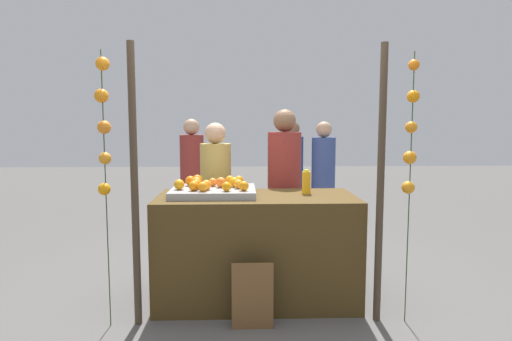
{
  "coord_description": "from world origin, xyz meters",
  "views": [
    {
      "loc": [
        -0.13,
        -3.7,
        1.53
      ],
      "look_at": [
        0.0,
        0.15,
        1.12
      ],
      "focal_mm": 30.69,
      "sensor_mm": 36.0,
      "label": 1
    }
  ],
  "objects_px": {
    "stall_counter": "(257,248)",
    "chalkboard_sign": "(253,297)",
    "vendor_left": "(216,204)",
    "orange_1": "(197,180)",
    "juice_bottle": "(306,182)",
    "vendor_right": "(284,198)",
    "orange_0": "(196,184)"
  },
  "relations": [
    {
      "from": "stall_counter",
      "to": "chalkboard_sign",
      "type": "distance_m",
      "value": 0.6
    },
    {
      "from": "vendor_left",
      "to": "chalkboard_sign",
      "type": "bearing_deg",
      "value": -74.62
    },
    {
      "from": "orange_1",
      "to": "juice_bottle",
      "type": "relative_size",
      "value": 0.42
    },
    {
      "from": "orange_1",
      "to": "chalkboard_sign",
      "type": "relative_size",
      "value": 0.17
    },
    {
      "from": "vendor_left",
      "to": "vendor_right",
      "type": "distance_m",
      "value": 0.7
    },
    {
      "from": "orange_1",
      "to": "juice_bottle",
      "type": "height_order",
      "value": "juice_bottle"
    },
    {
      "from": "juice_bottle",
      "to": "orange_1",
      "type": "bearing_deg",
      "value": 169.04
    },
    {
      "from": "orange_0",
      "to": "vendor_right",
      "type": "xyz_separation_m",
      "value": [
        0.82,
        0.69,
        -0.24
      ]
    },
    {
      "from": "stall_counter",
      "to": "vendor_right",
      "type": "height_order",
      "value": "vendor_right"
    },
    {
      "from": "stall_counter",
      "to": "vendor_right",
      "type": "bearing_deg",
      "value": 65.64
    },
    {
      "from": "orange_0",
      "to": "orange_1",
      "type": "relative_size",
      "value": 0.93
    },
    {
      "from": "orange_0",
      "to": "orange_1",
      "type": "height_order",
      "value": "orange_1"
    },
    {
      "from": "orange_0",
      "to": "chalkboard_sign",
      "type": "bearing_deg",
      "value": -49.03
    },
    {
      "from": "juice_bottle",
      "to": "vendor_left",
      "type": "relative_size",
      "value": 0.14
    },
    {
      "from": "orange_0",
      "to": "juice_bottle",
      "type": "xyz_separation_m",
      "value": [
        0.95,
        0.11,
        -0.0
      ]
    },
    {
      "from": "stall_counter",
      "to": "juice_bottle",
      "type": "xyz_separation_m",
      "value": [
        0.44,
        0.08,
        0.56
      ]
    },
    {
      "from": "vendor_right",
      "to": "stall_counter",
      "type": "bearing_deg",
      "value": -114.36
    },
    {
      "from": "orange_1",
      "to": "vendor_right",
      "type": "bearing_deg",
      "value": 25.5
    },
    {
      "from": "orange_0",
      "to": "juice_bottle",
      "type": "distance_m",
      "value": 0.96
    },
    {
      "from": "stall_counter",
      "to": "vendor_right",
      "type": "relative_size",
      "value": 1.01
    },
    {
      "from": "stall_counter",
      "to": "orange_0",
      "type": "bearing_deg",
      "value": -177.58
    },
    {
      "from": "stall_counter",
      "to": "orange_1",
      "type": "xyz_separation_m",
      "value": [
        -0.53,
        0.27,
        0.57
      ]
    },
    {
      "from": "orange_0",
      "to": "chalkboard_sign",
      "type": "height_order",
      "value": "orange_0"
    },
    {
      "from": "orange_0",
      "to": "juice_bottle",
      "type": "relative_size",
      "value": 0.39
    },
    {
      "from": "vendor_left",
      "to": "vendor_right",
      "type": "xyz_separation_m",
      "value": [
        0.69,
        -0.0,
        0.06
      ]
    },
    {
      "from": "orange_0",
      "to": "vendor_right",
      "type": "distance_m",
      "value": 1.1
    },
    {
      "from": "orange_1",
      "to": "chalkboard_sign",
      "type": "bearing_deg",
      "value": -59.78
    },
    {
      "from": "chalkboard_sign",
      "to": "stall_counter",
      "type": "bearing_deg",
      "value": 84.9
    },
    {
      "from": "chalkboard_sign",
      "to": "vendor_right",
      "type": "xyz_separation_m",
      "value": [
        0.35,
        1.23,
        0.53
      ]
    },
    {
      "from": "juice_bottle",
      "to": "chalkboard_sign",
      "type": "bearing_deg",
      "value": -127.4
    },
    {
      "from": "stall_counter",
      "to": "vendor_left",
      "type": "bearing_deg",
      "value": 119.91
    },
    {
      "from": "stall_counter",
      "to": "chalkboard_sign",
      "type": "xyz_separation_m",
      "value": [
        -0.05,
        -0.56,
        -0.21
      ]
    }
  ]
}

